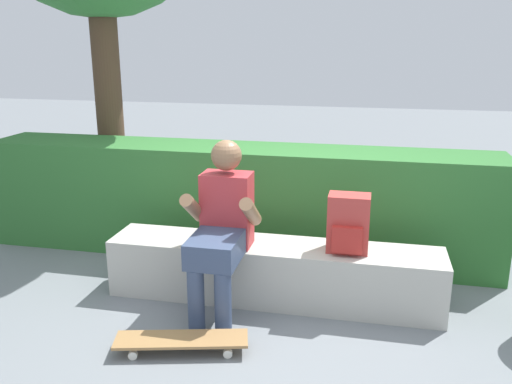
% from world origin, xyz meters
% --- Properties ---
extents(ground_plane, '(24.00, 24.00, 0.00)m').
position_xyz_m(ground_plane, '(0.00, 0.00, 0.00)').
color(ground_plane, slate).
extents(bench_main, '(2.37, 0.43, 0.42)m').
position_xyz_m(bench_main, '(0.00, 0.35, 0.21)').
color(bench_main, '#B2B0A5').
rests_on(bench_main, ground).
extents(person_skater, '(0.49, 0.62, 1.17)m').
position_xyz_m(person_skater, '(-0.32, 0.14, 0.62)').
color(person_skater, '#B73338').
rests_on(person_skater, ground).
extents(skateboard_near_person, '(0.82, 0.39, 0.09)m').
position_xyz_m(skateboard_near_person, '(-0.41, -0.45, 0.07)').
color(skateboard_near_person, olive).
rests_on(skateboard_near_person, ground).
extents(backpack_on_bench, '(0.28, 0.23, 0.40)m').
position_xyz_m(backpack_on_bench, '(0.51, 0.34, 0.61)').
color(backpack_on_bench, '#B23833').
rests_on(backpack_on_bench, bench_main).
extents(hedge_row, '(4.39, 0.59, 0.95)m').
position_xyz_m(hedge_row, '(-0.49, 1.17, 0.47)').
color(hedge_row, '#2F6B2F').
rests_on(hedge_row, ground).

